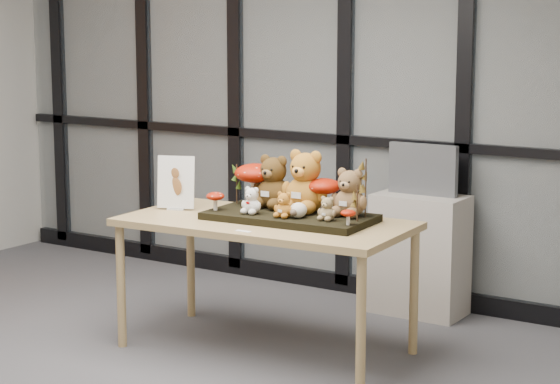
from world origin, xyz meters
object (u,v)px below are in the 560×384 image
Objects in this scene: mushroom_back_left at (255,182)px; mushroom_front_right at (348,216)px; diorama_tray at (290,217)px; mushroom_back_right at (324,194)px; bear_pooh_yellow at (306,178)px; bear_tan_back at (350,190)px; bear_small_yellow at (284,203)px; bear_beige_small at (327,207)px; mushroom_front_left at (215,200)px; monitor at (423,169)px; bear_white_bow at (252,199)px; sign_holder at (176,185)px; cabinet at (420,255)px; bear_brown_medium at (274,179)px; display_table at (266,232)px; plush_cream_hedgehog at (298,209)px.

mushroom_back_left is 2.97× the size of mushroom_front_right.
mushroom_back_right reaches higher than diorama_tray.
bear_tan_back is (0.27, 0.01, -0.05)m from bear_pooh_yellow.
bear_small_yellow is 0.24m from bear_beige_small.
mushroom_front_left is 0.25× the size of monitor.
monitor is at bearing 87.59° from bear_tan_back.
mushroom_front_right is 1.20m from monitor.
bear_tan_back is at bearing 117.13° from mushroom_front_right.
bear_small_yellow is at bearing -178.24° from mushroom_front_right.
sign_holder is at bearing 173.18° from bear_white_bow.
diorama_tray is 1.17m from cabinet.
mushroom_front_right is (0.15, -0.05, -0.03)m from bear_beige_small.
bear_brown_medium reaches higher than mushroom_back_left.
mushroom_front_right is (0.60, -0.20, -0.12)m from bear_brown_medium.
display_table is 1.24m from cabinet.
sign_holder is (-0.62, -0.02, 0.21)m from display_table.
mushroom_front_left is at bearing -176.51° from plush_cream_hedgehog.
diorama_tray is 5.91× the size of bear_small_yellow.
bear_brown_medium is at bearing -2.78° from sign_holder.
diorama_tray is 0.75m from sign_holder.
diorama_tray is 0.23m from bear_white_bow.
diorama_tray is at bearing -105.29° from cabinet.
cabinet is (0.46, 1.19, -0.49)m from bear_white_bow.
mushroom_front_left is (-0.10, -0.26, -0.08)m from mushroom_back_left.
bear_beige_small is 1.59× the size of mushroom_front_right.
sign_holder is (-1.00, -0.03, 0.04)m from bear_beige_small.
bear_small_yellow reaches higher than display_table.
bear_beige_small is 1.01m from sign_holder.
plush_cream_hedgehog reaches higher than mushroom_front_right.
plush_cream_hedgehog is (0.28, -0.18, -0.12)m from bear_brown_medium.
bear_pooh_yellow is 2.29× the size of bear_white_bow.
sign_holder is (-1.16, 0.02, 0.06)m from mushroom_front_right.
plush_cream_hedgehog is (0.07, -0.19, -0.14)m from bear_pooh_yellow.
bear_tan_back is at bearing -88.81° from cabinet.
bear_small_yellow reaches higher than mushroom_front_right.
monitor is at bearing 66.97° from display_table.
cabinet is at bearing 87.61° from bear_tan_back.
mushroom_back_left is 0.35× the size of cabinet.
diorama_tray is 1.14m from monitor.
mushroom_front_left is 0.15× the size of cabinet.
bear_beige_small reaches higher than display_table.
bear_pooh_yellow is 0.32m from bear_white_bow.
bear_small_yellow is 0.94× the size of bear_white_bow.
bear_beige_small is at bearing -15.65° from diorama_tray.
bear_white_bow is at bearing -176.53° from plush_cream_hedgehog.
bear_brown_medium is 2.92× the size of mushroom_front_left.
diorama_tray reaches higher than cabinet.
mushroom_front_right reaches higher than diorama_tray.
monitor reaches higher than bear_beige_small.
plush_cream_hedgehog is 0.44× the size of mushroom_back_right.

